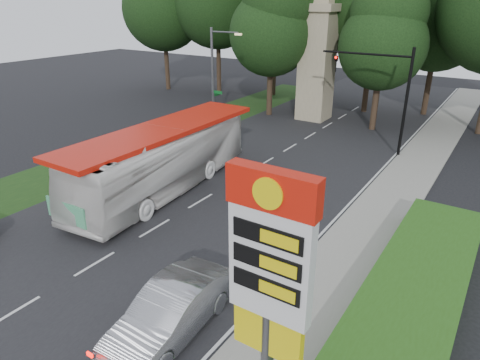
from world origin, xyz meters
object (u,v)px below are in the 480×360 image
Objects in this scene: gas_station_pylon at (270,269)px; sedan_silver at (171,312)px; streetlight_signs at (215,76)px; monument at (317,60)px; transit_bus at (164,159)px; traffic_signal_mast at (388,86)px.

gas_station_pylon is 5.40m from sedan_silver.
monument reaches higher than streetlight_signs.
transit_bus is 11.52m from sedan_silver.
streetlight_signs is 11.98m from transit_bus.
transit_bus reaches higher than sedan_silver.
gas_station_pylon is at bearing -68.20° from monument.
gas_station_pylon is 1.32× the size of sedan_silver.
streetlight_signs is at bearing -121.97° from monument.
streetlight_signs is (-16.19, 20.01, -0.01)m from gas_station_pylon.
traffic_signal_mast is 9.76m from monument.
gas_station_pylon is 30.17m from monument.
monument reaches higher than sedan_silver.
monument is 19.14m from transit_bus.
streetlight_signs is 1.54× the size of sedan_silver.
gas_station_pylon is 25.74m from streetlight_signs.
monument is at bearing 58.03° from streetlight_signs.
sedan_silver is at bearing -57.49° from streetlight_signs.
transit_bus is 2.51× the size of sedan_silver.
gas_station_pylon is 0.86× the size of streetlight_signs.
sedan_silver is (12.24, -19.20, -3.59)m from streetlight_signs.
monument is 1.94× the size of sedan_silver.
streetlight_signs is (-12.67, -1.99, -0.23)m from traffic_signal_mast.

